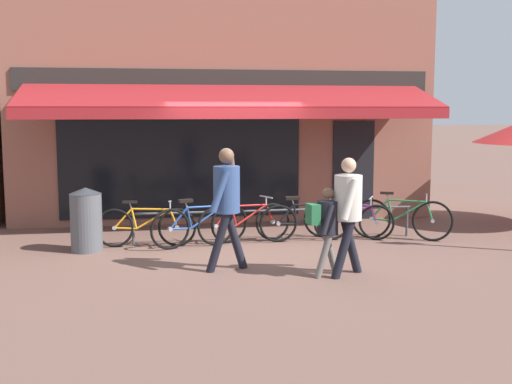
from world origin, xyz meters
TOP-DOWN VIEW (x-y plane):
  - ground_plane at (0.00, 0.00)m, footprint 160.00×160.00m
  - shop_front at (0.08, 4.07)m, footprint 8.86×4.66m
  - bike_rack_rail at (0.66, 0.64)m, footprint 5.11×0.04m
  - bicycle_orange at (-1.63, 0.53)m, footprint 1.73×0.52m
  - bicycle_blue at (-0.71, 0.36)m, footprint 1.74×0.70m
  - bicycle_red at (0.09, 0.55)m, footprint 1.73×0.64m
  - bicycle_black at (1.17, 0.46)m, footprint 1.67×0.52m
  - bicycle_purple at (2.01, 0.60)m, footprint 1.52×0.80m
  - bicycle_green at (2.93, 0.36)m, footprint 1.72×0.83m
  - pedestrian_adult at (-0.46, -1.33)m, footprint 0.65×0.61m
  - pedestrian_child at (0.87, -1.89)m, footprint 0.52×0.52m
  - pedestrian_second_adult at (1.19, -1.91)m, footprint 0.56×0.70m
  - litter_bin at (-2.60, 0.30)m, footprint 0.53×0.53m

SIDE VIEW (x-z plane):
  - ground_plane at x=0.00m, z-range 0.00..0.00m
  - bicycle_purple at x=2.01m, z-range -0.04..0.75m
  - bicycle_orange at x=-1.63m, z-range -0.05..0.77m
  - bicycle_red at x=0.09m, z-range -0.04..0.77m
  - bicycle_black at x=1.17m, z-range -0.05..0.79m
  - bicycle_blue at x=-0.71m, z-range -0.05..0.81m
  - bicycle_green at x=2.93m, z-range -0.05..0.83m
  - bike_rack_rail at x=0.66m, z-range 0.21..0.78m
  - litter_bin at x=-2.60m, z-range 0.00..1.07m
  - pedestrian_child at x=0.87m, z-range 0.14..1.42m
  - pedestrian_second_adult at x=1.19m, z-range 0.17..1.86m
  - pedestrian_adult at x=-0.46m, z-range 0.20..2.01m
  - shop_front at x=0.08m, z-range 0.00..4.73m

